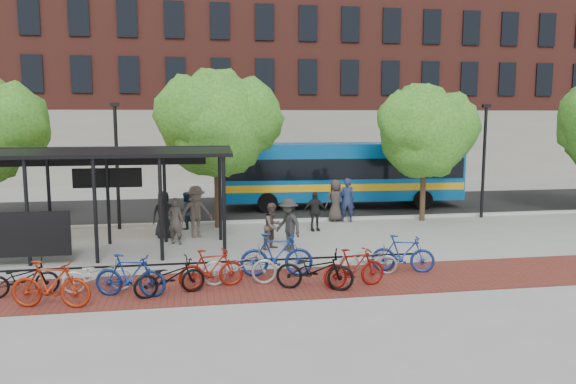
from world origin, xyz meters
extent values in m
plane|color=#9E9E99|center=(0.00, 0.00, 0.00)|extent=(160.00, 160.00, 0.00)
cube|color=black|center=(0.00, 8.00, 0.01)|extent=(160.00, 8.00, 0.01)
cube|color=#B7B7B2|center=(0.00, 4.00, 0.06)|extent=(160.00, 0.25, 0.12)
cube|color=maroon|center=(-2.00, -5.00, 0.00)|extent=(24.00, 3.00, 0.01)
cube|color=black|center=(-3.30, -4.10, 0.00)|extent=(12.00, 0.05, 0.95)
cube|color=brown|center=(10.00, 26.00, 10.00)|extent=(55.00, 14.00, 20.00)
cube|color=#7A664C|center=(-16.00, 40.00, 15.00)|extent=(22.00, 22.00, 30.00)
cylinder|color=black|center=(-9.00, -1.85, 1.65)|extent=(0.12, 0.12, 3.30)
cylinder|color=black|center=(-9.00, 0.85, 1.65)|extent=(0.12, 0.12, 3.30)
cylinder|color=black|center=(-7.00, -1.85, 1.65)|extent=(0.12, 0.12, 3.30)
cylinder|color=black|center=(-7.00, 0.85, 1.65)|extent=(0.12, 0.12, 3.30)
cylinder|color=black|center=(-5.00, -1.85, 1.65)|extent=(0.12, 0.12, 3.30)
cylinder|color=black|center=(-5.00, 0.85, 1.65)|extent=(0.12, 0.12, 3.30)
cylinder|color=black|center=(-3.00, -1.85, 1.65)|extent=(0.12, 0.12, 3.30)
cylinder|color=black|center=(-3.00, 0.85, 1.65)|extent=(0.12, 0.12, 3.30)
cube|color=black|center=(-8.00, -1.20, 3.45)|extent=(10.60, 1.65, 0.29)
cube|color=black|center=(-8.00, 0.20, 3.45)|extent=(10.60, 1.65, 0.29)
cube|color=black|center=(-8.00, 0.90, 3.05)|extent=(9.00, 0.10, 0.40)
cube|color=black|center=(-7.00, 0.95, 2.40)|extent=(2.40, 0.12, 0.70)
cube|color=#FF7200|center=(-7.00, 1.03, 2.40)|extent=(2.20, 0.02, 0.55)
sphere|color=#22661B|center=(-11.00, 3.50, 4.28)|extent=(3.20, 3.20, 3.20)
cylinder|color=#382619|center=(-3.00, 3.30, 1.26)|extent=(0.24, 0.24, 2.52)
sphere|color=#22661B|center=(-3.00, 3.30, 4.20)|extent=(4.20, 4.20, 4.20)
sphere|color=#22661B|center=(-1.95, 3.50, 4.50)|extent=(3.36, 3.36, 3.36)
sphere|color=#22661B|center=(-3.84, 3.00, 4.60)|extent=(3.15, 3.15, 3.15)
sphere|color=#22661B|center=(-2.90, 3.70, 5.00)|extent=(2.94, 2.94, 2.94)
cylinder|color=#382619|center=(6.00, 3.30, 1.14)|extent=(0.24, 0.24, 2.27)
sphere|color=#22661B|center=(6.00, 3.30, 3.79)|extent=(3.80, 3.80, 3.80)
sphere|color=#22661B|center=(6.95, 3.50, 4.09)|extent=(3.04, 3.04, 3.04)
sphere|color=#22661B|center=(5.24, 3.00, 4.20)|extent=(2.85, 2.85, 2.85)
sphere|color=#22661B|center=(6.10, 3.70, 4.59)|extent=(2.66, 2.66, 2.66)
cylinder|color=black|center=(-7.00, 3.60, 2.50)|extent=(0.14, 0.14, 5.00)
cube|color=black|center=(-7.00, 3.60, 5.05)|extent=(0.35, 0.20, 0.15)
cylinder|color=black|center=(9.00, 3.60, 2.50)|extent=(0.14, 0.14, 5.00)
cube|color=black|center=(9.00, 3.60, 5.05)|extent=(0.35, 0.20, 0.15)
cube|color=#08559F|center=(3.41, 7.54, 1.83)|extent=(12.14, 3.16, 2.76)
cube|color=black|center=(3.41, 7.54, 2.05)|extent=(11.90, 3.19, 1.00)
cube|color=#F6B114|center=(3.41, 7.54, 1.15)|extent=(12.02, 3.21, 0.35)
cube|color=#08559F|center=(3.41, 7.54, 3.16)|extent=(11.88, 2.89, 0.18)
cylinder|color=black|center=(-0.49, 6.42, 0.48)|extent=(0.97, 0.33, 0.96)
cylinder|color=black|center=(-0.37, 9.02, 0.48)|extent=(0.97, 0.33, 0.96)
cylinder|color=black|center=(7.20, 6.06, 0.48)|extent=(0.97, 0.33, 0.96)
cylinder|color=black|center=(7.32, 8.67, 0.48)|extent=(0.97, 0.33, 0.96)
imported|color=black|center=(-8.35, -4.97, 0.47)|extent=(1.87, 0.94, 0.94)
imported|color=maroon|center=(-7.40, -6.04, 0.59)|extent=(2.03, 0.95, 1.18)
imported|color=#BDBCBF|center=(-6.50, -4.93, 0.47)|extent=(1.83, 0.78, 0.94)
imported|color=navy|center=(-5.60, -5.48, 0.56)|extent=(1.93, 0.99, 1.12)
imported|color=black|center=(-4.62, -5.54, 0.49)|extent=(1.97, 1.18, 0.98)
imported|color=maroon|center=(-3.53, -5.09, 0.54)|extent=(1.86, 0.90, 1.08)
imported|color=#9D9D9F|center=(-2.77, -4.90, 0.54)|extent=(2.08, 0.77, 1.08)
imported|color=navy|center=(-1.63, -4.24, 0.63)|extent=(2.15, 0.79, 1.26)
imported|color=black|center=(-0.83, -5.69, 0.55)|extent=(2.20, 1.33, 1.09)
imported|color=maroon|center=(0.27, -5.66, 0.54)|extent=(1.87, 0.83, 1.09)
imported|color=gray|center=(1.07, -4.41, 0.44)|extent=(1.77, 1.01, 0.88)
imported|color=navy|center=(2.12, -4.44, 0.56)|extent=(1.92, 1.07, 1.11)
imported|color=black|center=(-5.10, 1.63, 0.89)|extent=(0.99, 0.77, 1.79)
imported|color=#413A34|center=(-4.62, 0.41, 0.85)|extent=(0.74, 0.65, 1.71)
imported|color=#1C2D42|center=(-4.29, 3.14, 0.77)|extent=(0.94, 0.92, 1.53)
imported|color=brown|center=(-3.90, 1.47, 0.99)|extent=(1.42, 1.05, 1.97)
imported|color=black|center=(0.83, 1.92, 0.80)|extent=(0.97, 0.47, 1.60)
imported|color=#3A322E|center=(2.17, 3.80, 0.93)|extent=(0.98, 0.72, 1.85)
imported|color=navy|center=(2.63, 3.62, 0.96)|extent=(0.75, 0.53, 1.92)
imported|color=brown|center=(-1.28, -0.91, 0.81)|extent=(1.00, 0.98, 1.62)
imported|color=#2A2A2A|center=(-0.79, -1.28, 0.91)|extent=(1.16, 1.36, 1.83)
camera|label=1|loc=(-3.94, -19.85, 4.60)|focal=35.00mm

